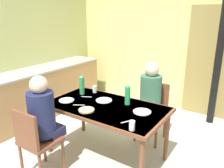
# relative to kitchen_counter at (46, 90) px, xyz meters

# --- Properties ---
(ground_plane) EXTENTS (5.89, 5.89, 0.00)m
(ground_plane) POSITION_rel_kitchen_counter_xyz_m (1.62, -0.60, -0.45)
(ground_plane) COLOR beige
(wall_back) EXTENTS (4.10, 0.10, 2.57)m
(wall_back) POSITION_rel_kitchen_counter_xyz_m (1.62, 1.66, 0.83)
(wall_back) COLOR tan
(wall_back) RESTS_ON ground_plane
(wall_left) EXTENTS (0.10, 3.40, 2.57)m
(wall_left) POSITION_rel_kitchen_counter_xyz_m (-0.33, -0.04, 0.83)
(wall_left) COLOR #BABD71
(wall_left) RESTS_ON ground_plane
(door_wooden) EXTENTS (0.80, 0.05, 2.00)m
(door_wooden) POSITION_rel_kitchen_counter_xyz_m (2.56, 1.58, 0.55)
(door_wooden) COLOR olive
(door_wooden) RESTS_ON ground_plane
(stove_pipe_column) EXTENTS (0.12, 0.12, 2.57)m
(stove_pipe_column) POSITION_rel_kitchen_counter_xyz_m (2.75, 1.31, 0.83)
(stove_pipe_column) COLOR black
(stove_pipe_column) RESTS_ON ground_plane
(kitchen_counter) EXTENTS (0.61, 2.48, 0.91)m
(kitchen_counter) POSITION_rel_kitchen_counter_xyz_m (0.00, 0.00, 0.00)
(kitchen_counter) COLOR #A57648
(kitchen_counter) RESTS_ON ground_plane
(dining_table) EXTENTS (1.55, 0.86, 0.74)m
(dining_table) POSITION_rel_kitchen_counter_xyz_m (1.77, -0.54, 0.22)
(dining_table) COLOR brown
(dining_table) RESTS_ON ground_plane
(chair_near_diner) EXTENTS (0.40, 0.40, 0.87)m
(chair_near_diner) POSITION_rel_kitchen_counter_xyz_m (1.35, -1.32, 0.05)
(chair_near_diner) COLOR brown
(chair_near_diner) RESTS_ON ground_plane
(chair_far_diner) EXTENTS (0.40, 0.40, 0.87)m
(chair_far_diner) POSITION_rel_kitchen_counter_xyz_m (2.09, 0.25, 0.05)
(chair_far_diner) COLOR brown
(chair_far_diner) RESTS_ON ground_plane
(person_near_diner) EXTENTS (0.30, 0.37, 0.77)m
(person_near_diner) POSITION_rel_kitchen_counter_xyz_m (1.35, -1.19, 0.33)
(person_near_diner) COLOR #252749
(person_near_diner) RESTS_ON ground_plane
(person_far_diner) EXTENTS (0.30, 0.37, 0.77)m
(person_far_diner) POSITION_rel_kitchen_counter_xyz_m (2.09, 0.11, 0.33)
(person_far_diner) COLOR #376F48
(person_far_diner) RESTS_ON ground_plane
(water_bottle_green_near) EXTENTS (0.07, 0.07, 0.28)m
(water_bottle_green_near) POSITION_rel_kitchen_counter_xyz_m (1.98, -0.34, 0.42)
(water_bottle_green_near) COLOR #269851
(water_bottle_green_near) RESTS_ON dining_table
(water_bottle_green_far) EXTENTS (0.07, 0.07, 0.29)m
(water_bottle_green_far) POSITION_rel_kitchen_counter_xyz_m (1.24, -0.37, 0.42)
(water_bottle_green_far) COLOR #2A874E
(water_bottle_green_far) RESTS_ON dining_table
(dinner_plate_near_left) EXTENTS (0.21, 0.21, 0.01)m
(dinner_plate_near_left) POSITION_rel_kitchen_counter_xyz_m (2.25, -0.46, 0.29)
(dinner_plate_near_left) COLOR white
(dinner_plate_near_left) RESTS_ON dining_table
(dinner_plate_near_right) EXTENTS (0.20, 0.20, 0.01)m
(dinner_plate_near_right) POSITION_rel_kitchen_counter_xyz_m (1.24, -0.69, 0.29)
(dinner_plate_near_right) COLOR white
(dinner_plate_near_right) RESTS_ON dining_table
(dinner_plate_far_center) EXTENTS (0.21, 0.21, 0.01)m
(dinner_plate_far_center) POSITION_rel_kitchen_counter_xyz_m (1.66, -0.41, 0.29)
(dinner_plate_far_center) COLOR white
(dinner_plate_far_center) RESTS_ON dining_table
(drinking_glass_by_near_diner) EXTENTS (0.06, 0.06, 0.10)m
(drinking_glass_by_near_diner) POSITION_rel_kitchen_counter_xyz_m (2.36, -0.91, 0.34)
(drinking_glass_by_near_diner) COLOR silver
(drinking_glass_by_near_diner) RESTS_ON dining_table
(drinking_glass_by_far_diner) EXTENTS (0.06, 0.06, 0.10)m
(drinking_glass_by_far_diner) POSITION_rel_kitchen_counter_xyz_m (1.35, -0.22, 0.34)
(drinking_glass_by_far_diner) COLOR silver
(drinking_glass_by_far_diner) RESTS_ON dining_table
(bread_plate_sliced) EXTENTS (0.19, 0.19, 0.02)m
(bread_plate_sliced) POSITION_rel_kitchen_counter_xyz_m (1.67, -0.80, 0.30)
(bread_plate_sliced) COLOR #DBB77A
(bread_plate_sliced) RESTS_ON dining_table
(cutlery_knife_near) EXTENTS (0.09, 0.14, 0.00)m
(cutlery_knife_near) POSITION_rel_kitchen_counter_xyz_m (2.23, -0.77, 0.29)
(cutlery_knife_near) COLOR silver
(cutlery_knife_near) RESTS_ON dining_table
(cutlery_fork_near) EXTENTS (0.14, 0.09, 0.00)m
(cutlery_fork_near) POSITION_rel_kitchen_counter_xyz_m (1.48, -0.71, 0.29)
(cutlery_fork_near) COLOR silver
(cutlery_fork_near) RESTS_ON dining_table
(cutlery_knife_far) EXTENTS (0.14, 0.08, 0.00)m
(cutlery_knife_far) POSITION_rel_kitchen_counter_xyz_m (1.37, -0.43, 0.29)
(cutlery_knife_far) COLOR silver
(cutlery_knife_far) RESTS_ON dining_table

